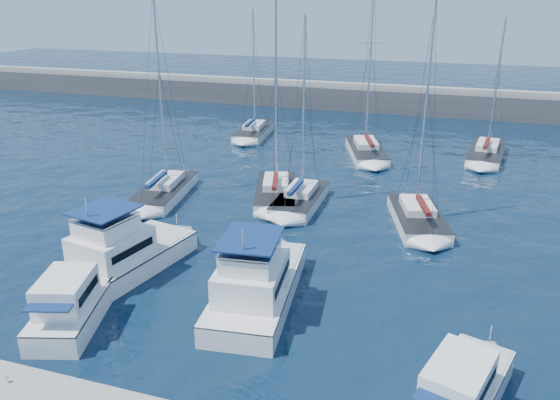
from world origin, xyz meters
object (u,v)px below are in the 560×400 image
(motor_yacht_port_inner, at_px, (121,254))
(sailboat_back_a, at_px, (253,132))
(motor_yacht_stbd_inner, at_px, (256,285))
(sailboat_mid_d, at_px, (418,217))
(motor_yacht_stbd_outer, at_px, (460,395))
(sailboat_back_b, at_px, (366,151))
(sailboat_mid_a, at_px, (164,191))
(sailboat_mid_b, at_px, (276,192))
(motor_yacht_port_outer, at_px, (73,304))
(sailboat_back_c, at_px, (486,153))
(sailboat_mid_c, at_px, (300,199))

(motor_yacht_port_inner, xyz_separation_m, sailboat_back_a, (-3.82, 32.40, -0.61))
(motor_yacht_stbd_inner, xyz_separation_m, sailboat_mid_d, (7.27, 13.45, -0.60))
(motor_yacht_stbd_outer, height_order, sailboat_back_b, sailboat_back_b)
(sailboat_back_b, bearing_deg, motor_yacht_port_inner, -126.83)
(sailboat_mid_a, bearing_deg, sailboat_mid_b, 7.04)
(motor_yacht_port_inner, relative_size, motor_yacht_stbd_inner, 0.92)
(motor_yacht_port_outer, relative_size, sailboat_mid_a, 0.45)
(sailboat_back_a, relative_size, sailboat_back_b, 0.80)
(sailboat_mid_b, height_order, sailboat_mid_d, sailboat_mid_b)
(motor_yacht_stbd_inner, bearing_deg, motor_yacht_port_inner, 167.42)
(motor_yacht_stbd_inner, bearing_deg, sailboat_back_b, 81.65)
(motor_yacht_stbd_inner, distance_m, motor_yacht_stbd_outer, 11.53)
(sailboat_mid_a, xyz_separation_m, sailboat_back_c, (24.98, 19.45, -0.03))
(sailboat_mid_a, bearing_deg, motor_yacht_port_outer, -84.01)
(sailboat_mid_d, bearing_deg, sailboat_mid_b, 154.64)
(motor_yacht_stbd_inner, relative_size, sailboat_mid_c, 0.69)
(sailboat_back_c, bearing_deg, sailboat_mid_b, -126.82)
(sailboat_mid_d, bearing_deg, motor_yacht_stbd_inner, -134.41)
(motor_yacht_port_inner, xyz_separation_m, sailboat_back_c, (21.14, 31.41, -0.63))
(sailboat_back_a, xyz_separation_m, sailboat_back_c, (24.97, -0.98, -0.02))
(sailboat_mid_b, height_order, sailboat_back_a, sailboat_mid_b)
(motor_yacht_stbd_inner, bearing_deg, sailboat_mid_d, 55.13)
(sailboat_mid_d, bearing_deg, motor_yacht_port_inner, -157.93)
(sailboat_back_c, bearing_deg, motor_yacht_port_outer, -112.33)
(sailboat_mid_b, xyz_separation_m, sailboat_mid_c, (2.27, -0.95, -0.00))
(motor_yacht_port_outer, distance_m, sailboat_back_b, 35.00)
(motor_yacht_stbd_outer, relative_size, sailboat_back_b, 0.41)
(motor_yacht_stbd_outer, relative_size, sailboat_back_a, 0.51)
(sailboat_mid_d, distance_m, sailboat_back_b, 17.29)
(motor_yacht_port_inner, bearing_deg, sailboat_mid_d, 49.46)
(motor_yacht_port_outer, distance_m, sailboat_mid_b, 20.00)
(sailboat_mid_a, xyz_separation_m, sailboat_mid_d, (19.81, 0.56, -0.00))
(sailboat_mid_d, bearing_deg, motor_yacht_port_outer, -146.99)
(sailboat_back_a, distance_m, sailboat_back_c, 24.98)
(sailboat_mid_d, xyz_separation_m, sailboat_back_b, (-6.30, 16.10, 0.01))
(sailboat_mid_b, relative_size, sailboat_mid_d, 1.01)
(sailboat_back_c, bearing_deg, sailboat_mid_c, -121.05)
(motor_yacht_stbd_inner, relative_size, sailboat_mid_b, 0.63)
(sailboat_mid_d, bearing_deg, sailboat_mid_a, 165.61)
(motor_yacht_stbd_outer, distance_m, sailboat_back_c, 37.61)
(sailboat_mid_c, bearing_deg, motor_yacht_port_inner, -117.83)
(motor_yacht_port_outer, relative_size, sailboat_mid_d, 0.46)
(sailboat_back_a, bearing_deg, motor_yacht_stbd_outer, -65.55)
(motor_yacht_stbd_outer, bearing_deg, sailboat_back_b, 122.34)
(motor_yacht_port_inner, distance_m, sailboat_back_c, 37.87)
(motor_yacht_stbd_inner, height_order, sailboat_mid_d, sailboat_mid_d)
(motor_yacht_stbd_inner, distance_m, sailboat_mid_d, 15.30)
(motor_yacht_port_outer, xyz_separation_m, sailboat_mid_d, (15.38, 17.70, -0.41))
(sailboat_back_a, height_order, sailboat_back_c, sailboat_back_a)
(motor_yacht_port_outer, xyz_separation_m, motor_yacht_stbd_inner, (8.11, 4.25, 0.19))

